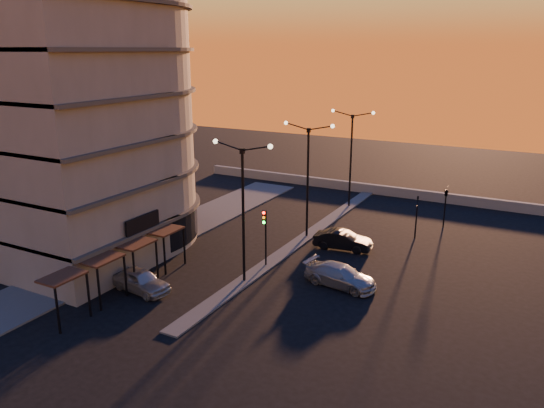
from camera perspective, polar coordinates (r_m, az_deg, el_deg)
The scene contains 14 objects.
ground at distance 36.04m, azimuth -3.00°, elevation -8.33°, with size 120.00×120.00×0.00m, color black.
sidewalk_west at distance 44.80m, azimuth -11.89°, elevation -3.55°, with size 5.00×40.00×0.12m, color #4E4E4C.
median at distance 44.22m, azimuth 3.74°, elevation -3.48°, with size 1.20×36.00×0.12m, color #4E4E4C.
parapet at distance 57.85m, azimuth 12.21°, elevation 1.42°, with size 44.00×0.50×1.00m, color gray.
building at distance 41.96m, azimuth -20.14°, elevation 11.11°, with size 14.35×17.08×25.00m.
streetlamp_near at distance 34.09m, azimuth -3.14°, elevation 0.25°, with size 4.32×0.32×9.51m.
streetlamp_mid at distance 42.67m, azimuth 3.88°, elevation 3.52°, with size 4.32×0.32×9.51m.
streetlamp_far at distance 51.76m, azimuth 8.51°, elevation 5.65°, with size 4.32×0.32×9.51m.
traffic_light_main at distance 37.27m, azimuth -0.77°, elevation -2.67°, with size 0.28×0.44×4.25m.
signal_east_a at distance 44.85m, azimuth 15.28°, elevation -1.24°, with size 0.13×0.16×3.60m.
signal_east_b at distance 48.05m, azimuth 18.24°, elevation 1.12°, with size 0.42×1.99×3.60m.
car_hatchback at distance 35.41m, azimuth -13.97°, elevation -7.97°, with size 1.75×4.35×1.48m, color #A6AAAD.
car_sedan at distance 41.69m, azimuth 7.60°, elevation -3.87°, with size 1.55×4.46×1.47m, color black.
car_wagon at distance 35.40m, azimuth 7.38°, elevation -7.65°, with size 2.00×4.92×1.43m, color #9CA0A4.
Camera 1 is at (17.16, -27.91, 15.03)m, focal length 35.00 mm.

